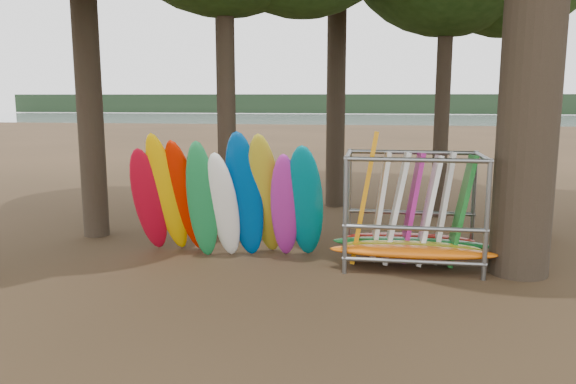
# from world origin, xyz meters

# --- Properties ---
(ground) EXTENTS (120.00, 120.00, 0.00)m
(ground) POSITION_xyz_m (0.00, 0.00, 0.00)
(ground) COLOR #47331E
(ground) RESTS_ON ground
(lake) EXTENTS (160.00, 160.00, 0.00)m
(lake) POSITION_xyz_m (0.00, 60.00, 0.00)
(lake) COLOR gray
(lake) RESTS_ON ground
(far_shore) EXTENTS (160.00, 4.00, 4.00)m
(far_shore) POSITION_xyz_m (0.00, 110.00, 2.00)
(far_shore) COLOR black
(far_shore) RESTS_ON ground
(kayak_row) EXTENTS (4.19, 1.91, 2.87)m
(kayak_row) POSITION_xyz_m (-1.39, 0.99, 1.28)
(kayak_row) COLOR red
(kayak_row) RESTS_ON ground
(storage_rack) EXTENTS (3.24, 1.58, 2.74)m
(storage_rack) POSITION_xyz_m (2.35, 1.19, 1.05)
(storage_rack) COLOR slate
(storage_rack) RESTS_ON ground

